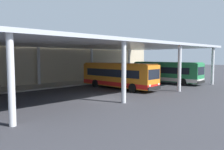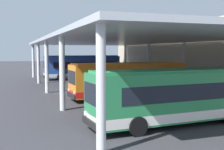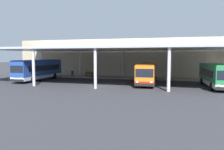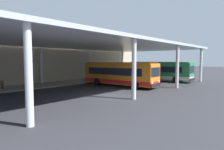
{
  "view_description": "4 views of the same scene",
  "coord_description": "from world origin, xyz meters",
  "views": [
    {
      "loc": [
        -13.69,
        -15.38,
        3.95
      ],
      "look_at": [
        6.16,
        5.4,
        1.59
      ],
      "focal_mm": 35.51,
      "sensor_mm": 36.0,
      "label": 1
    },
    {
      "loc": [
        29.44,
        -5.87,
        4.18
      ],
      "look_at": [
        -0.24,
        4.55,
        1.59
      ],
      "focal_mm": 46.14,
      "sensor_mm": 36.0,
      "label": 2
    },
    {
      "loc": [
        9.78,
        -29.28,
        4.25
      ],
      "look_at": [
        0.9,
        2.31,
        1.4
      ],
      "focal_mm": 35.24,
      "sensor_mm": 36.0,
      "label": 3
    },
    {
      "loc": [
        -13.64,
        -12.03,
        3.4
      ],
      "look_at": [
        2.52,
        2.28,
        1.75
      ],
      "focal_mm": 30.56,
      "sensor_mm": 36.0,
      "label": 4
    }
  ],
  "objects": [
    {
      "name": "ground_plane",
      "position": [
        0.0,
        0.0,
        0.0
      ],
      "size": [
        200.0,
        200.0,
        0.0
      ],
      "primitive_type": "plane",
      "color": "#333338"
    },
    {
      "name": "canopy_shelter",
      "position": [
        0.0,
        5.5,
        5.29
      ],
      "size": [
        40.0,
        17.0,
        5.55
      ],
      "color": "silver",
      "rests_on": "ground"
    },
    {
      "name": "bench_waiting",
      "position": [
        -6.48,
        11.82,
        0.66
      ],
      "size": [
        1.8,
        0.45,
        0.92
      ],
      "color": "brown",
      "rests_on": "platform_kerb"
    },
    {
      "name": "trash_bin",
      "position": [
        -10.34,
        12.02,
        0.68
      ],
      "size": [
        0.52,
        0.52,
        0.98
      ],
      "color": "#33383D",
      "rests_on": "platform_kerb"
    },
    {
      "name": "bus_nearest_bay",
      "position": [
        -12.97,
        4.23,
        1.84
      ],
      "size": [
        2.81,
        11.36,
        3.57
      ],
      "color": "#284CA8",
      "rests_on": "ground"
    },
    {
      "name": "platform_kerb",
      "position": [
        0.0,
        11.75,
        0.09
      ],
      "size": [
        42.0,
        4.5,
        0.18
      ],
      "primitive_type": "cube",
      "color": "gray",
      "rests_on": "ground"
    },
    {
      "name": "bus_second_bay",
      "position": [
        5.89,
        3.98,
        1.66
      ],
      "size": [
        3.14,
        10.66,
        3.17
      ],
      "color": "orange",
      "rests_on": "ground"
    },
    {
      "name": "station_building_facade",
      "position": [
        0.0,
        15.0,
        3.87
      ],
      "size": [
        48.0,
        1.6,
        7.74
      ],
      "primitive_type": "cube",
      "color": "#C1B293",
      "rests_on": "ground"
    },
    {
      "name": "bus_middle_bay",
      "position": [
        15.34,
        3.07,
        1.66
      ],
      "size": [
        3.19,
        10.67,
        3.17
      ],
      "color": "#28844C",
      "rests_on": "ground"
    }
  ]
}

